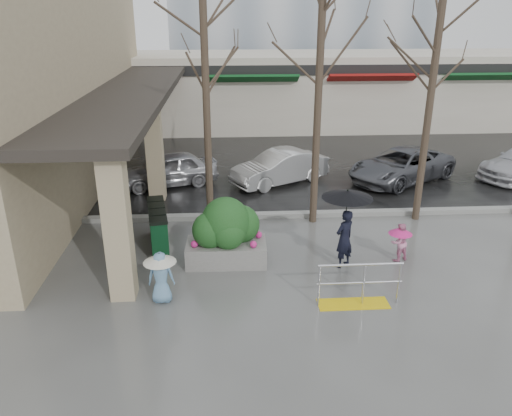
{
  "coord_description": "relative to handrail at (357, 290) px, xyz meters",
  "views": [
    {
      "loc": [
        -1.5,
        -10.7,
        6.14
      ],
      "look_at": [
        -0.72,
        1.55,
        1.3
      ],
      "focal_mm": 35.0,
      "sensor_mm": 36.0,
      "label": 1
    }
  ],
  "objects": [
    {
      "name": "woman",
      "position": [
        0.11,
        1.82,
        0.97
      ],
      "size": [
        1.28,
        1.28,
        2.11
      ],
      "rotation": [
        0.0,
        0.0,
        3.74
      ],
      "color": "black",
      "rests_on": "ground"
    },
    {
      "name": "handrail",
      "position": [
        0.0,
        0.0,
        0.0
      ],
      "size": [
        1.9,
        0.5,
        1.03
      ],
      "color": "yellow",
      "rests_on": "ground"
    },
    {
      "name": "child_blue",
      "position": [
        -4.36,
        0.4,
        0.36
      ],
      "size": [
        0.74,
        0.74,
        1.22
      ],
      "rotation": [
        0.0,
        0.0,
        3.14
      ],
      "color": "#6996BC",
      "rests_on": "ground"
    },
    {
      "name": "tree_mideast",
      "position": [
        3.14,
        4.8,
        4.48
      ],
      "size": [
        3.2,
        3.2,
        6.5
      ],
      "color": "#382B21",
      "rests_on": "ground"
    },
    {
      "name": "near_building",
      "position": [
        -10.36,
        9.2,
        3.62
      ],
      "size": [
        6.0,
        18.0,
        8.0
      ],
      "primitive_type": "cube",
      "color": "tan",
      "rests_on": "ground"
    },
    {
      "name": "news_boxes",
      "position": [
        -4.77,
        3.28,
        0.2
      ],
      "size": [
        0.81,
        2.11,
        1.15
      ],
      "rotation": [
        0.0,
        0.0,
        0.17
      ],
      "color": "#0D3D1E",
      "rests_on": "ground"
    },
    {
      "name": "street_asphalt",
      "position": [
        -1.36,
        23.2,
        -0.37
      ],
      "size": [
        120.0,
        36.0,
        0.01
      ],
      "primitive_type": "cube",
      "color": "black",
      "rests_on": "ground"
    },
    {
      "name": "pillar_front",
      "position": [
        -5.26,
        0.7,
        1.37
      ],
      "size": [
        0.55,
        0.55,
        3.5
      ],
      "primitive_type": "cube",
      "color": "tan",
      "rests_on": "ground"
    },
    {
      "name": "tree_midwest",
      "position": [
        -0.16,
        4.8,
        4.86
      ],
      "size": [
        3.2,
        3.2,
        7.0
      ],
      "color": "#382B21",
      "rests_on": "ground"
    },
    {
      "name": "curb",
      "position": [
        -1.36,
        5.2,
        -0.3
      ],
      "size": [
        120.0,
        0.3,
        0.15
      ],
      "primitive_type": "cube",
      "color": "gray",
      "rests_on": "ground"
    },
    {
      "name": "pillar_back",
      "position": [
        -5.26,
        7.2,
        1.37
      ],
      "size": [
        0.55,
        0.55,
        3.5
      ],
      "primitive_type": "cube",
      "color": "tan",
      "rests_on": "ground"
    },
    {
      "name": "car_a",
      "position": [
        -5.03,
        8.6,
        0.25
      ],
      "size": [
        3.98,
        2.55,
        1.26
      ],
      "primitive_type": "imported",
      "rotation": [
        0.0,
        0.0,
        -1.26
      ],
      "color": "#A3A3A7",
      "rests_on": "ground"
    },
    {
      "name": "child_pink",
      "position": [
        1.64,
        2.05,
        0.23
      ],
      "size": [
        0.62,
        0.62,
        1.05
      ],
      "rotation": [
        0.0,
        0.0,
        3.5
      ],
      "color": "pink",
      "rests_on": "ground"
    },
    {
      "name": "planter",
      "position": [
        -2.88,
        2.22,
        0.49
      ],
      "size": [
        2.09,
        1.22,
        1.8
      ],
      "rotation": [
        0.0,
        0.0,
        -0.03
      ],
      "color": "slate",
      "rests_on": "ground"
    },
    {
      "name": "ground",
      "position": [
        -1.36,
        1.2,
        -0.38
      ],
      "size": [
        120.0,
        120.0,
        0.0
      ],
      "primitive_type": "plane",
      "color": "#51514F",
      "rests_on": "ground"
    },
    {
      "name": "storefront_row",
      "position": [
        0.64,
        19.17,
        1.64
      ],
      "size": [
        34.0,
        6.74,
        4.0
      ],
      "color": "beige",
      "rests_on": "ground"
    },
    {
      "name": "canopy_slab",
      "position": [
        -6.16,
        9.2,
        3.25
      ],
      "size": [
        2.8,
        18.0,
        0.25
      ],
      "primitive_type": "cube",
      "color": "#2D2823",
      "rests_on": "pillar_front"
    },
    {
      "name": "car_b",
      "position": [
        -0.8,
        8.59,
        0.25
      ],
      "size": [
        3.99,
        3.04,
        1.26
      ],
      "primitive_type": "imported",
      "rotation": [
        0.0,
        0.0,
        -1.06
      ],
      "color": "silver",
      "rests_on": "ground"
    },
    {
      "name": "car_c",
      "position": [
        3.91,
        8.57,
        0.25
      ],
      "size": [
        4.94,
        4.21,
        1.26
      ],
      "primitive_type": "imported",
      "rotation": [
        0.0,
        0.0,
        -1.0
      ],
      "color": "#55575D",
      "rests_on": "ground"
    },
    {
      "name": "tree_west",
      "position": [
        -3.36,
        4.8,
        4.71
      ],
      "size": [
        3.2,
        3.2,
        6.8
      ],
      "color": "#382B21",
      "rests_on": "ground"
    }
  ]
}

